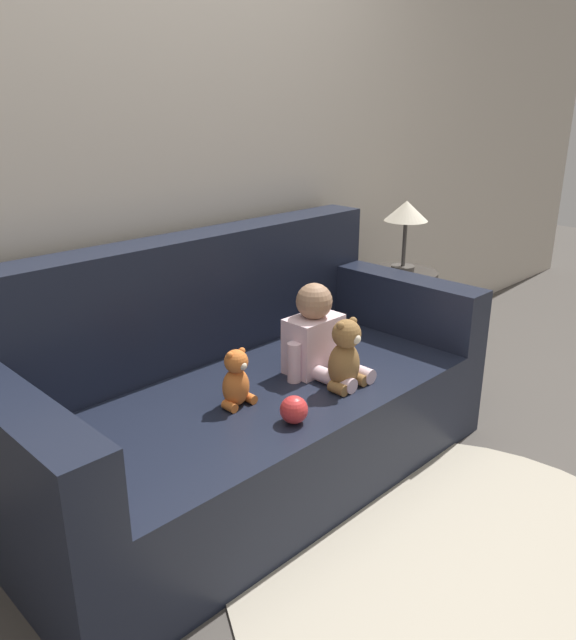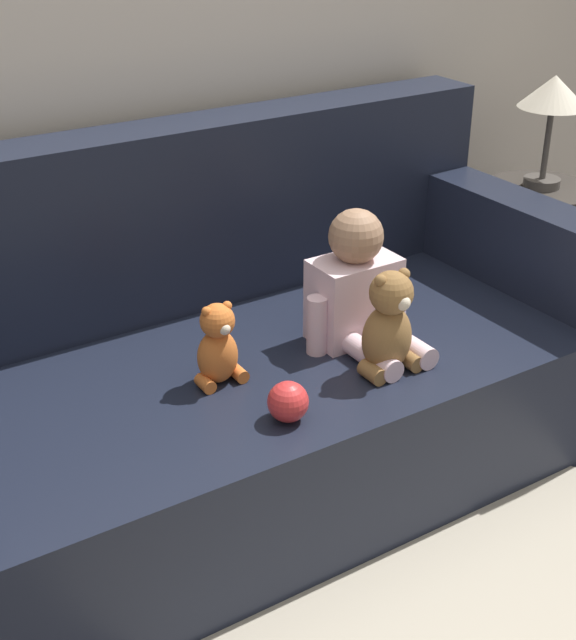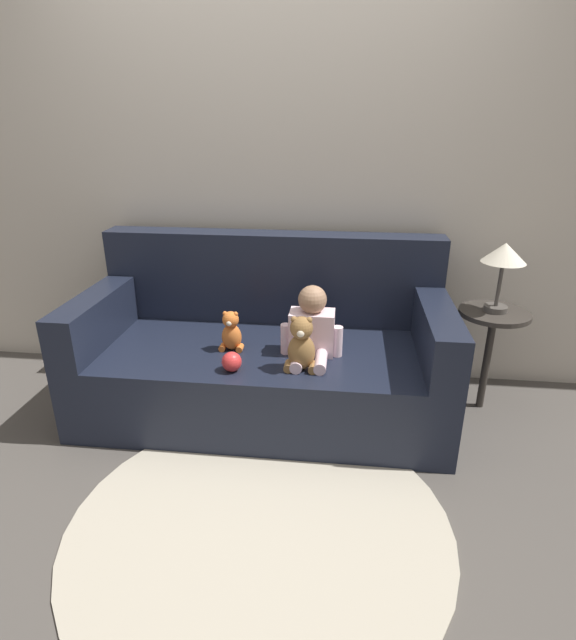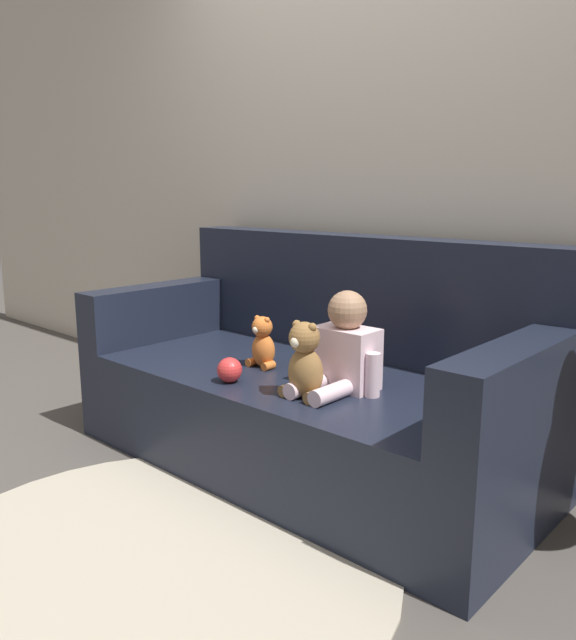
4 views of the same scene
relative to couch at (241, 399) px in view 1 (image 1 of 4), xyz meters
The scene contains 9 objects.
ground_plane 0.32m from the couch, 90.00° to the right, with size 12.00×12.00×0.00m, color #4C4742.
wall_back 1.09m from the couch, 90.00° to the left, with size 8.00×0.05×2.60m.
couch is the anchor object (origin of this frame).
person_baby 0.38m from the couch, 30.84° to the right, with size 0.31×0.32×0.36m.
teddy_bear_brown 0.46m from the couch, 55.26° to the right, with size 0.16×0.12×0.27m.
plush_toy_side 0.28m from the couch, 134.00° to the right, with size 0.12×0.10×0.21m.
toy_ball 0.42m from the couch, 104.08° to the right, with size 0.10×0.10×0.10m.
floor_rug 0.99m from the couch, 82.49° to the right, with size 1.53×1.53×0.01m.
side_table 1.28m from the couch, ahead, with size 0.37×0.37×0.94m.
Camera 1 is at (-1.42, -1.61, 1.43)m, focal length 35.00 mm.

